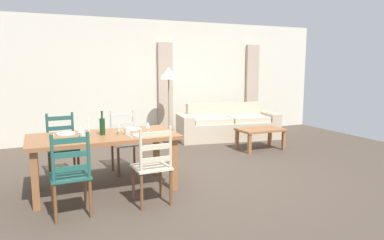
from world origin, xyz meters
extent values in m
cube|color=#4C3F34|center=(0.00, 0.00, -0.01)|extent=(9.60, 9.60, 0.02)
cube|color=beige|center=(0.00, 3.30, 1.35)|extent=(9.60, 0.16, 2.70)
cube|color=tan|center=(0.62, 3.16, 1.10)|extent=(0.35, 0.08, 2.20)
cube|color=tan|center=(3.02, 3.16, 1.10)|extent=(0.35, 0.08, 2.20)
cube|color=#955E37|center=(-1.38, -0.03, 0.72)|extent=(1.90, 0.96, 0.05)
cube|color=#955E37|center=(-2.23, -0.41, 0.35)|extent=(0.08, 0.08, 0.70)
cube|color=#955E37|center=(-0.53, -0.41, 0.35)|extent=(0.08, 0.08, 0.70)
cube|color=#955E37|center=(-2.23, 0.35, 0.35)|extent=(0.08, 0.08, 0.70)
cube|color=#955E37|center=(-0.53, 0.35, 0.35)|extent=(0.08, 0.08, 0.70)
cube|color=#235A4E|center=(-1.87, -0.71, 0.45)|extent=(0.43, 0.42, 0.03)
cylinder|color=brown|center=(-2.05, -0.55, 0.22)|extent=(0.04, 0.04, 0.43)
cylinder|color=brown|center=(-1.69, -0.54, 0.22)|extent=(0.04, 0.04, 0.43)
cylinder|color=brown|center=(-2.04, -0.89, 0.22)|extent=(0.04, 0.04, 0.43)
cylinder|color=brown|center=(-1.68, -0.88, 0.22)|extent=(0.04, 0.04, 0.43)
cylinder|color=#235A4E|center=(-2.04, -0.89, 0.71)|extent=(0.04, 0.04, 0.50)
cylinder|color=#235A4E|center=(-1.68, -0.88, 0.71)|extent=(0.04, 0.04, 0.50)
cube|color=#235A4E|center=(-1.86, -0.88, 0.58)|extent=(0.38, 0.04, 0.06)
cube|color=#235A4E|center=(-1.86, -0.88, 0.73)|extent=(0.38, 0.04, 0.06)
cube|color=#235A4E|center=(-1.86, -0.88, 0.88)|extent=(0.38, 0.04, 0.06)
cube|color=beige|center=(-0.94, -0.73, 0.45)|extent=(0.43, 0.41, 0.03)
cylinder|color=brown|center=(-1.13, -0.57, 0.22)|extent=(0.04, 0.04, 0.43)
cylinder|color=brown|center=(-0.77, -0.55, 0.22)|extent=(0.04, 0.04, 0.43)
cylinder|color=brown|center=(-1.11, -0.91, 0.22)|extent=(0.04, 0.04, 0.43)
cylinder|color=brown|center=(-0.75, -0.89, 0.22)|extent=(0.04, 0.04, 0.43)
cylinder|color=beige|center=(-1.11, -0.91, 0.71)|extent=(0.04, 0.04, 0.50)
cylinder|color=beige|center=(-0.75, -0.89, 0.71)|extent=(0.04, 0.04, 0.50)
cube|color=beige|center=(-0.93, -0.90, 0.58)|extent=(0.38, 0.04, 0.06)
cube|color=beige|center=(-0.93, -0.90, 0.73)|extent=(0.38, 0.04, 0.06)
cube|color=beige|center=(-0.93, -0.90, 0.88)|extent=(0.38, 0.04, 0.06)
cube|color=#245249|center=(-1.85, 0.71, 0.45)|extent=(0.45, 0.43, 0.03)
cylinder|color=brown|center=(-1.65, 0.56, 0.22)|extent=(0.04, 0.04, 0.43)
cylinder|color=brown|center=(-2.01, 0.53, 0.22)|extent=(0.04, 0.04, 0.43)
cylinder|color=brown|center=(-1.68, 0.90, 0.22)|extent=(0.04, 0.04, 0.43)
cylinder|color=brown|center=(-2.04, 0.87, 0.22)|extent=(0.04, 0.04, 0.43)
cylinder|color=#245249|center=(-1.68, 0.90, 0.71)|extent=(0.04, 0.04, 0.50)
cylinder|color=#245249|center=(-2.04, 0.87, 0.71)|extent=(0.04, 0.04, 0.50)
cube|color=#245249|center=(-1.86, 0.88, 0.58)|extent=(0.38, 0.05, 0.06)
cube|color=#245249|center=(-1.86, 0.88, 0.73)|extent=(0.38, 0.05, 0.06)
cube|color=#245249|center=(-1.86, 0.88, 0.88)|extent=(0.38, 0.05, 0.06)
cube|color=beige|center=(-0.91, 0.67, 0.45)|extent=(0.45, 0.43, 0.03)
cylinder|color=brown|center=(-0.72, 0.51, 0.22)|extent=(0.04, 0.04, 0.43)
cylinder|color=brown|center=(-1.08, 0.49, 0.22)|extent=(0.04, 0.04, 0.43)
cylinder|color=brown|center=(-0.75, 0.85, 0.22)|extent=(0.04, 0.04, 0.43)
cylinder|color=brown|center=(-1.11, 0.82, 0.22)|extent=(0.04, 0.04, 0.43)
cylinder|color=beige|center=(-0.75, 0.85, 0.71)|extent=(0.04, 0.04, 0.50)
cylinder|color=beige|center=(-1.11, 0.82, 0.71)|extent=(0.04, 0.04, 0.50)
cube|color=beige|center=(-0.93, 0.84, 0.58)|extent=(0.38, 0.05, 0.06)
cube|color=beige|center=(-0.93, 0.84, 0.73)|extent=(0.38, 0.05, 0.06)
cube|color=beige|center=(-0.93, 0.84, 0.88)|extent=(0.38, 0.05, 0.06)
cylinder|color=white|center=(-1.83, -0.28, 0.76)|extent=(0.24, 0.24, 0.02)
cube|color=silver|center=(-1.98, -0.28, 0.75)|extent=(0.03, 0.17, 0.01)
cylinder|color=white|center=(-0.93, -0.28, 0.76)|extent=(0.24, 0.24, 0.02)
cube|color=silver|center=(-1.08, -0.28, 0.75)|extent=(0.03, 0.17, 0.01)
cylinder|color=white|center=(-1.83, 0.22, 0.76)|extent=(0.24, 0.24, 0.02)
cube|color=silver|center=(-1.98, 0.22, 0.75)|extent=(0.02, 0.17, 0.01)
cylinder|color=white|center=(-0.93, 0.22, 0.76)|extent=(0.24, 0.24, 0.02)
cube|color=silver|center=(-1.08, 0.22, 0.75)|extent=(0.02, 0.17, 0.01)
cylinder|color=#143819|center=(-1.38, -0.01, 0.86)|extent=(0.07, 0.07, 0.22)
cylinder|color=#143819|center=(-1.38, -0.01, 1.01)|extent=(0.02, 0.02, 0.08)
cylinder|color=black|center=(-1.38, -0.01, 1.06)|extent=(0.03, 0.03, 0.02)
cylinder|color=white|center=(-1.68, -0.15, 0.75)|extent=(0.06, 0.06, 0.01)
cylinder|color=white|center=(-1.68, -0.15, 0.79)|extent=(0.01, 0.01, 0.07)
cone|color=white|center=(-1.68, -0.15, 0.87)|extent=(0.06, 0.06, 0.08)
cylinder|color=white|center=(-0.80, -0.16, 0.75)|extent=(0.06, 0.06, 0.01)
cylinder|color=white|center=(-0.80, -0.16, 0.79)|extent=(0.01, 0.01, 0.07)
cone|color=white|center=(-0.80, -0.16, 0.87)|extent=(0.06, 0.06, 0.08)
cylinder|color=beige|center=(-1.08, -0.12, 0.80)|extent=(0.07, 0.07, 0.09)
cylinder|color=beige|center=(-1.64, -0.05, 0.80)|extent=(0.07, 0.07, 0.09)
cylinder|color=#998C66|center=(-1.56, -0.01, 0.77)|extent=(0.05, 0.05, 0.04)
cylinder|color=white|center=(-1.56, -0.01, 0.89)|extent=(0.02, 0.02, 0.20)
cylinder|color=#998C66|center=(-1.18, -0.07, 0.77)|extent=(0.05, 0.05, 0.04)
cylinder|color=white|center=(-1.18, -0.07, 0.86)|extent=(0.02, 0.02, 0.15)
cube|color=#C4B296|center=(1.82, 2.26, 0.20)|extent=(1.90, 1.06, 0.40)
cube|color=#C4B296|center=(1.86, 2.56, 0.40)|extent=(1.81, 0.46, 0.80)
cube|color=#C4B296|center=(2.82, 2.11, 0.29)|extent=(0.36, 0.83, 0.58)
cube|color=#C4B296|center=(0.81, 2.41, 0.29)|extent=(0.36, 0.83, 0.58)
cube|color=beige|center=(2.25, 2.15, 0.46)|extent=(0.95, 0.76, 0.12)
cube|color=beige|center=(1.36, 2.28, 0.46)|extent=(0.95, 0.76, 0.12)
cube|color=#955E37|center=(1.89, 1.11, 0.40)|extent=(0.90, 0.56, 0.04)
cube|color=#955E37|center=(1.49, 0.88, 0.19)|extent=(0.06, 0.06, 0.38)
cube|color=#955E37|center=(2.29, 0.88, 0.19)|extent=(0.06, 0.06, 0.38)
cube|color=#955E37|center=(1.49, 1.34, 0.19)|extent=(0.06, 0.06, 0.38)
cube|color=#955E37|center=(2.29, 1.34, 0.19)|extent=(0.06, 0.06, 0.38)
cylinder|color=#332D28|center=(0.47, 2.51, 0.01)|extent=(0.28, 0.28, 0.03)
cylinder|color=gray|center=(0.47, 2.51, 0.71)|extent=(0.03, 0.03, 1.35)
cone|color=beige|center=(0.47, 2.51, 1.51)|extent=(0.40, 0.40, 0.26)
camera|label=1|loc=(-2.14, -4.69, 1.64)|focal=33.04mm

